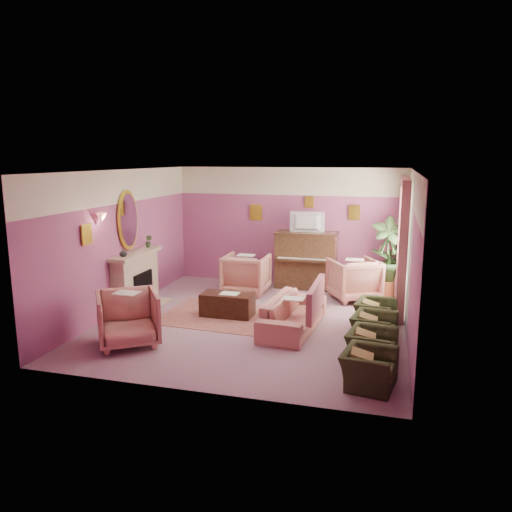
% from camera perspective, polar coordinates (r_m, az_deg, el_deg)
% --- Properties ---
extents(floor, '(5.50, 6.00, 0.01)m').
position_cam_1_polar(floor, '(9.50, -0.09, -7.40)').
color(floor, gray).
rests_on(floor, ground).
extents(ceiling, '(5.50, 6.00, 0.01)m').
position_cam_1_polar(ceiling, '(9.01, -0.09, 9.73)').
color(ceiling, white).
rests_on(ceiling, wall_back).
extents(wall_back, '(5.50, 0.02, 2.80)m').
position_cam_1_polar(wall_back, '(12.03, 3.73, 3.40)').
color(wall_back, '#7E426F').
rests_on(wall_back, floor).
extents(wall_front, '(5.50, 0.02, 2.80)m').
position_cam_1_polar(wall_front, '(6.38, -7.30, -3.73)').
color(wall_front, '#7E426F').
rests_on(wall_front, floor).
extents(wall_left, '(0.02, 6.00, 2.80)m').
position_cam_1_polar(wall_left, '(10.22, -15.12, 1.63)').
color(wall_left, '#7E426F').
rests_on(wall_left, floor).
extents(wall_right, '(0.02, 6.00, 2.80)m').
position_cam_1_polar(wall_right, '(8.84, 17.36, 0.05)').
color(wall_right, '#7E426F').
rests_on(wall_right, floor).
extents(picture_rail_band, '(5.50, 0.01, 0.65)m').
position_cam_1_polar(picture_rail_band, '(11.93, 3.78, 8.52)').
color(picture_rail_band, beige).
rests_on(picture_rail_band, wall_back).
extents(stripe_panel, '(0.01, 3.00, 2.15)m').
position_cam_1_polar(stripe_panel, '(10.17, 16.96, -0.37)').
color(stripe_panel, beige).
rests_on(stripe_panel, wall_right).
extents(fireplace_surround, '(0.30, 1.40, 1.10)m').
position_cam_1_polar(fireplace_surround, '(10.48, -13.58, -2.80)').
color(fireplace_surround, tan).
rests_on(fireplace_surround, floor).
extents(fireplace_inset, '(0.18, 0.72, 0.68)m').
position_cam_1_polar(fireplace_inset, '(10.47, -13.06, -3.64)').
color(fireplace_inset, black).
rests_on(fireplace_inset, floor).
extents(fire_ember, '(0.06, 0.54, 0.10)m').
position_cam_1_polar(fire_ember, '(10.50, -12.83, -4.61)').
color(fire_ember, '#FF411B').
rests_on(fire_ember, floor).
extents(mantel_shelf, '(0.40, 1.55, 0.07)m').
position_cam_1_polar(mantel_shelf, '(10.35, -13.58, 0.25)').
color(mantel_shelf, tan).
rests_on(mantel_shelf, fireplace_surround).
extents(hearth, '(0.55, 1.50, 0.02)m').
position_cam_1_polar(hearth, '(10.53, -12.49, -5.73)').
color(hearth, tan).
rests_on(hearth, floor).
extents(mirror_frame, '(0.04, 0.72, 1.20)m').
position_cam_1_polar(mirror_frame, '(10.31, -14.44, 4.00)').
color(mirror_frame, gold).
rests_on(mirror_frame, wall_left).
extents(mirror_glass, '(0.01, 0.60, 1.06)m').
position_cam_1_polar(mirror_glass, '(10.30, -14.31, 4.00)').
color(mirror_glass, silver).
rests_on(mirror_glass, wall_left).
extents(sconce_shade, '(0.20, 0.20, 0.16)m').
position_cam_1_polar(sconce_shade, '(9.36, -17.24, 4.25)').
color(sconce_shade, '#EA7E65').
rests_on(sconce_shade, wall_left).
extents(piano, '(1.40, 0.60, 1.30)m').
position_cam_1_polar(piano, '(11.76, 5.75, -0.52)').
color(piano, '#462D1A').
rests_on(piano, floor).
extents(piano_keyshelf, '(1.30, 0.12, 0.06)m').
position_cam_1_polar(piano_keyshelf, '(11.41, 5.46, -0.53)').
color(piano_keyshelf, '#462D1A').
rests_on(piano_keyshelf, piano).
extents(piano_keys, '(1.20, 0.08, 0.02)m').
position_cam_1_polar(piano_keys, '(11.40, 5.46, -0.33)').
color(piano_keys, silver).
rests_on(piano_keys, piano).
extents(piano_top, '(1.45, 0.65, 0.04)m').
position_cam_1_polar(piano_top, '(11.64, 5.81, 2.66)').
color(piano_top, '#462D1A').
rests_on(piano_top, piano).
extents(television, '(0.80, 0.12, 0.48)m').
position_cam_1_polar(television, '(11.56, 5.80, 4.04)').
color(television, black).
rests_on(television, piano).
extents(print_back_left, '(0.30, 0.03, 0.38)m').
position_cam_1_polar(print_back_left, '(12.14, -0.01, 5.02)').
color(print_back_left, gold).
rests_on(print_back_left, wall_back).
extents(print_back_right, '(0.26, 0.03, 0.34)m').
position_cam_1_polar(print_back_right, '(11.74, 11.17, 4.88)').
color(print_back_right, gold).
rests_on(print_back_right, wall_back).
extents(print_back_mid, '(0.22, 0.03, 0.26)m').
position_cam_1_polar(print_back_mid, '(11.84, 6.11, 6.15)').
color(print_back_mid, gold).
rests_on(print_back_mid, wall_back).
extents(print_left_wall, '(0.03, 0.28, 0.36)m').
position_cam_1_polar(print_left_wall, '(9.15, -18.79, 2.36)').
color(print_left_wall, gold).
rests_on(print_left_wall, wall_left).
extents(window_blind, '(0.03, 1.40, 1.80)m').
position_cam_1_polar(window_blind, '(10.32, 16.93, 3.31)').
color(window_blind, beige).
rests_on(window_blind, wall_right).
extents(curtain_left, '(0.16, 0.34, 2.60)m').
position_cam_1_polar(curtain_left, '(9.47, 16.43, 0.21)').
color(curtain_left, '#AB565E').
rests_on(curtain_left, floor).
extents(curtain_right, '(0.16, 0.34, 2.60)m').
position_cam_1_polar(curtain_right, '(11.28, 16.31, 1.93)').
color(curtain_right, '#AB565E').
rests_on(curtain_right, floor).
extents(pelmet, '(0.16, 2.20, 0.16)m').
position_cam_1_polar(pelmet, '(10.24, 16.76, 8.10)').
color(pelmet, '#AB565E').
rests_on(pelmet, wall_right).
extents(mantel_plant, '(0.16, 0.16, 0.28)m').
position_cam_1_polar(mantel_plant, '(10.79, -12.17, 1.67)').
color(mantel_plant, '#315126').
rests_on(mantel_plant, mantel_shelf).
extents(mantel_vase, '(0.16, 0.16, 0.16)m').
position_cam_1_polar(mantel_vase, '(9.90, -14.95, 0.34)').
color(mantel_vase, beige).
rests_on(mantel_vase, mantel_shelf).
extents(area_rug, '(2.60, 1.95, 0.01)m').
position_cam_1_polar(area_rug, '(9.77, -3.32, -6.86)').
color(area_rug, '#9C584E').
rests_on(area_rug, floor).
extents(coffee_table, '(1.00, 0.50, 0.45)m').
position_cam_1_polar(coffee_table, '(9.73, -3.28, -5.58)').
color(coffee_table, black).
rests_on(coffee_table, floor).
extents(table_paper, '(0.35, 0.28, 0.01)m').
position_cam_1_polar(table_paper, '(9.65, -3.02, -4.30)').
color(table_paper, silver).
rests_on(table_paper, coffee_table).
extents(sofa, '(0.66, 1.99, 0.81)m').
position_cam_1_polar(sofa, '(8.96, 4.28, -5.90)').
color(sofa, tan).
rests_on(sofa, floor).
extents(sofa_throw, '(0.10, 1.51, 0.55)m').
position_cam_1_polar(sofa_throw, '(8.84, 6.85, -4.85)').
color(sofa_throw, '#AB565E').
rests_on(sofa_throw, sofa).
extents(floral_armchair_left, '(0.95, 0.95, 0.99)m').
position_cam_1_polar(floral_armchair_left, '(11.26, -1.14, -1.81)').
color(floral_armchair_left, tan).
rests_on(floral_armchair_left, floor).
extents(floral_armchair_right, '(0.95, 0.95, 0.99)m').
position_cam_1_polar(floral_armchair_right, '(10.97, 11.15, -2.38)').
color(floral_armchair_right, tan).
rests_on(floral_armchair_right, floor).
extents(floral_armchair_front, '(0.95, 0.95, 0.99)m').
position_cam_1_polar(floral_armchair_front, '(8.46, -14.43, -6.62)').
color(floral_armchair_front, tan).
rests_on(floral_armchair_front, floor).
extents(olive_chair_a, '(0.54, 0.77, 0.67)m').
position_cam_1_polar(olive_chair_a, '(7.00, 12.78, -11.80)').
color(olive_chair_a, '#303B1C').
rests_on(olive_chair_a, floor).
extents(olive_chair_b, '(0.54, 0.77, 0.67)m').
position_cam_1_polar(olive_chair_b, '(7.76, 13.08, -9.47)').
color(olive_chair_b, '#303B1C').
rests_on(olive_chair_b, floor).
extents(olive_chair_c, '(0.54, 0.77, 0.67)m').
position_cam_1_polar(olive_chair_c, '(8.53, 13.32, -7.55)').
color(olive_chair_c, '#303B1C').
rests_on(olive_chair_c, floor).
extents(olive_chair_d, '(0.54, 0.77, 0.67)m').
position_cam_1_polar(olive_chair_d, '(9.31, 13.53, -5.96)').
color(olive_chair_d, '#303B1C').
rests_on(olive_chair_d, floor).
extents(side_table, '(0.52, 0.52, 0.70)m').
position_cam_1_polar(side_table, '(11.63, 14.91, -2.50)').
color(side_table, white).
rests_on(side_table, floor).
extents(side_plant_big, '(0.30, 0.30, 0.34)m').
position_cam_1_polar(side_plant_big, '(11.52, 15.04, 0.01)').
color(side_plant_big, '#315126').
rests_on(side_plant_big, side_table).
extents(side_plant_small, '(0.16, 0.16, 0.28)m').
position_cam_1_polar(side_plant_small, '(11.43, 15.63, -0.26)').
color(side_plant_small, '#315126').
rests_on(side_plant_small, side_table).
extents(palm_pot, '(0.34, 0.34, 0.34)m').
position_cam_1_polar(palm_pot, '(11.49, 14.64, -3.59)').
color(palm_pot, '#9D4A2B').
rests_on(palm_pot, floor).
extents(palm_plant, '(0.76, 0.76, 1.44)m').
position_cam_1_polar(palm_plant, '(11.30, 14.87, 0.78)').
color(palm_plant, '#315126').
rests_on(palm_plant, palm_pot).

